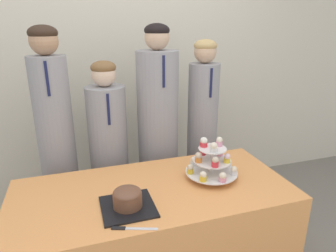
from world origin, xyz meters
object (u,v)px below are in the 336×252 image
(round_cake, at_px, (128,199))
(student_2, at_px, (158,138))
(cupcake_stand, at_px, (212,161))
(student_0, at_px, (57,147))
(student_1, at_px, (110,158))
(cake_knife, at_px, (127,229))
(student_3, at_px, (202,137))

(round_cake, xyz_separation_m, student_2, (0.39, 0.78, -0.00))
(round_cake, relative_size, cupcake_stand, 0.85)
(cupcake_stand, xyz_separation_m, student_0, (-0.91, 0.62, -0.04))
(student_1, bearing_deg, cake_knife, -92.42)
(cupcake_stand, relative_size, student_3, 0.21)
(cake_knife, xyz_separation_m, student_1, (0.04, 0.95, -0.06))
(round_cake, height_order, student_3, student_3)
(cake_knife, relative_size, student_3, 0.14)
(student_1, bearing_deg, student_2, 0.00)
(cake_knife, height_order, student_3, student_3)
(student_1, relative_size, student_3, 0.91)
(cake_knife, distance_m, student_3, 1.25)
(round_cake, bearing_deg, cake_knife, -102.48)
(student_0, bearing_deg, student_1, -0.00)
(cake_knife, distance_m, student_1, 0.96)
(cake_knife, height_order, student_1, student_1)
(student_2, bearing_deg, cupcake_stand, -75.34)
(student_3, bearing_deg, student_0, 180.00)
(round_cake, bearing_deg, cupcake_stand, 16.09)
(cupcake_stand, bearing_deg, student_2, 104.66)
(cupcake_stand, xyz_separation_m, student_1, (-0.55, 0.62, -0.18))
(student_0, bearing_deg, cake_knife, -71.32)
(student_1, relative_size, student_2, 0.85)
(cake_knife, relative_size, student_2, 0.13)
(round_cake, bearing_deg, student_0, 114.66)
(student_3, bearing_deg, student_2, 180.00)
(cake_knife, distance_m, student_0, 1.01)
(cupcake_stand, bearing_deg, cake_knife, -150.94)
(student_1, bearing_deg, cupcake_stand, -48.42)
(cake_knife, relative_size, cupcake_stand, 0.66)
(cake_knife, bearing_deg, student_0, 127.99)
(round_cake, distance_m, student_0, 0.86)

